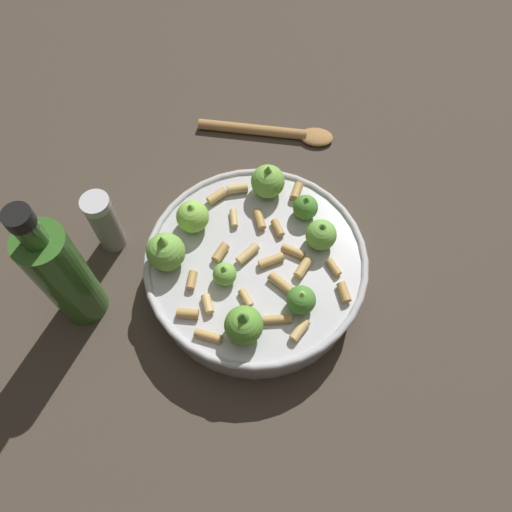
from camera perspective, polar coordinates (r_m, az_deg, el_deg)
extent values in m
plane|color=#42382D|center=(0.68, 0.00, -2.61)|extent=(2.40, 2.40, 0.00)
cylinder|color=#B7B7BC|center=(0.65, 0.00, -1.56)|extent=(0.27, 0.27, 0.06)
torus|color=#B7B7BC|center=(0.63, 0.00, -0.42)|extent=(0.28, 0.28, 0.01)
sphere|color=#75B247|center=(0.63, 7.37, 2.38)|extent=(0.04, 0.04, 0.04)
cone|color=#4C8933|center=(0.61, 7.56, 3.23)|extent=(0.02, 0.02, 0.01)
sphere|color=#75B247|center=(0.66, 1.34, 8.43)|extent=(0.04, 0.04, 0.04)
cone|color=#609E38|center=(0.64, 1.39, 9.62)|extent=(0.02, 0.02, 0.02)
sphere|color=#609E38|center=(0.57, -1.39, -7.82)|extent=(0.04, 0.04, 0.04)
cone|color=#4C8933|center=(0.55, -1.45, -6.99)|extent=(0.02, 0.02, 0.02)
sphere|color=#75B247|center=(0.61, -10.16, 0.46)|extent=(0.05, 0.05, 0.05)
cone|color=#75B247|center=(0.59, -10.55, 1.62)|extent=(0.02, 0.02, 0.02)
sphere|color=#4C8933|center=(0.65, 5.61, 5.50)|extent=(0.03, 0.03, 0.03)
cone|color=#4C8933|center=(0.64, 5.73, 6.28)|extent=(0.02, 0.02, 0.01)
sphere|color=#8CC64C|center=(0.64, -7.18, 4.45)|extent=(0.04, 0.04, 0.04)
cone|color=#75B247|center=(0.62, -7.38, 5.40)|extent=(0.02, 0.02, 0.01)
sphere|color=#75B247|center=(0.60, -3.57, -2.06)|extent=(0.03, 0.03, 0.03)
cone|color=#75B247|center=(0.59, -3.65, -1.46)|extent=(0.01, 0.01, 0.01)
sphere|color=#4C8933|center=(0.59, 5.13, -4.99)|extent=(0.03, 0.03, 0.03)
cone|color=#8CC64C|center=(0.57, 5.25, -4.37)|extent=(0.02, 0.02, 0.01)
cylinder|color=tan|center=(0.62, 5.37, -1.31)|extent=(0.03, 0.03, 0.01)
cylinder|color=tan|center=(0.60, -5.51, -5.43)|extent=(0.01, 0.02, 0.01)
cylinder|color=tan|center=(0.65, -2.52, 4.29)|extent=(0.02, 0.03, 0.01)
cylinder|color=tan|center=(0.61, 2.80, -3.10)|extent=(0.03, 0.03, 0.01)
cylinder|color=tan|center=(0.63, -4.04, 0.39)|extent=(0.03, 0.02, 0.01)
cylinder|color=tan|center=(0.65, 0.40, 4.17)|extent=(0.01, 0.03, 0.01)
cylinder|color=tan|center=(0.60, -7.74, -6.46)|extent=(0.03, 0.02, 0.01)
cylinder|color=tan|center=(0.68, -2.13, 7.65)|extent=(0.03, 0.02, 0.01)
cylinder|color=tan|center=(0.67, -4.45, 6.76)|extent=(0.03, 0.02, 0.01)
cylinder|color=tan|center=(0.61, 9.92, -4.08)|extent=(0.01, 0.03, 0.01)
cylinder|color=tan|center=(0.59, 2.44, -7.16)|extent=(0.03, 0.02, 0.01)
cylinder|color=tan|center=(0.62, 1.73, -0.50)|extent=(0.03, 0.01, 0.01)
cylinder|color=tan|center=(0.62, -0.95, 0.27)|extent=(0.03, 0.02, 0.01)
cylinder|color=tan|center=(0.62, 8.76, -1.27)|extent=(0.01, 0.02, 0.01)
cylinder|color=tan|center=(0.64, 2.46, 3.20)|extent=(0.01, 0.02, 0.01)
cylinder|color=tan|center=(0.61, -7.30, -2.68)|extent=(0.02, 0.02, 0.01)
cylinder|color=tan|center=(0.60, -1.17, -4.77)|extent=(0.01, 0.02, 0.01)
cylinder|color=tan|center=(0.59, -5.43, -9.00)|extent=(0.03, 0.03, 0.01)
cylinder|color=tan|center=(0.59, 4.97, -8.35)|extent=(0.03, 0.02, 0.01)
cylinder|color=tan|center=(0.63, 4.21, 0.54)|extent=(0.03, 0.03, 0.01)
cylinder|color=tan|center=(0.67, 4.60, 7.30)|extent=(0.02, 0.03, 0.01)
cylinder|color=gray|center=(0.69, -16.59, 3.36)|extent=(0.04, 0.04, 0.09)
cylinder|color=silver|center=(0.65, -17.73, 5.66)|extent=(0.04, 0.04, 0.01)
cylinder|color=#336023|center=(0.63, -20.82, -2.22)|extent=(0.06, 0.06, 0.17)
cylinder|color=#336023|center=(0.54, -24.25, 2.48)|extent=(0.03, 0.03, 0.04)
cylinder|color=black|center=(0.52, -25.27, 3.88)|extent=(0.03, 0.03, 0.02)
cylinder|color=#9E703D|center=(0.81, -0.41, 14.13)|extent=(0.16, 0.10, 0.02)
ellipsoid|color=#9E703D|center=(0.81, 6.86, 13.23)|extent=(0.06, 0.06, 0.01)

